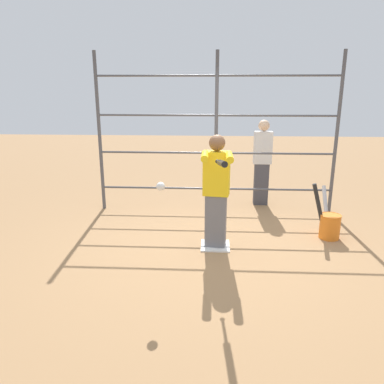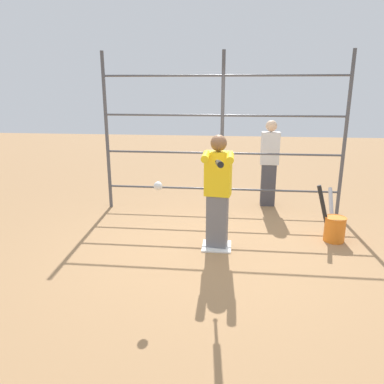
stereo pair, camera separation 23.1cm
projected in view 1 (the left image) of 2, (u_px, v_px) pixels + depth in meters
name	position (u px, v px, depth m)	size (l,w,h in m)	color
ground_plane	(215.00, 246.00, 5.26)	(24.00, 24.00, 0.00)	#9E754C
home_plate	(215.00, 246.00, 5.26)	(0.40, 0.40, 0.02)	white
fence_backstop	(216.00, 134.00, 6.42)	(4.13, 0.06, 2.74)	#4C4C51
batter	(216.00, 189.00, 5.01)	(0.40, 0.56, 1.57)	slate
baseball_bat_swinging	(221.00, 163.00, 4.03)	(0.12, 0.80, 0.18)	black
softball_in_flight	(161.00, 186.00, 4.03)	(0.10, 0.10, 0.10)	white
bat_bucket	(329.00, 224.00, 5.52)	(0.45, 0.74, 0.82)	orange
bystander_behind_fence	(262.00, 161.00, 6.92)	(0.33, 0.20, 1.59)	#3F3F47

